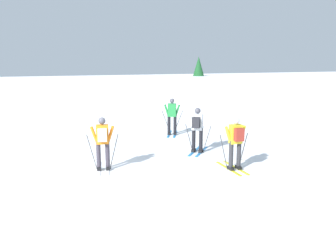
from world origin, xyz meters
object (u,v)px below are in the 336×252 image
skier_orange (103,141)px  conifer_far_left (199,75)px  skier_yellow (236,141)px  skier_white (197,128)px  skier_green (172,115)px

skier_orange → conifer_far_left: size_ratio=0.47×
skier_yellow → conifer_far_left: 20.26m
skier_white → conifer_far_left: size_ratio=0.47×
skier_white → skier_green: bearing=85.9°
skier_yellow → conifer_far_left: (7.33, 18.85, 1.17)m
skier_green → skier_white: (-0.24, -3.33, 0.04)m
conifer_far_left → skier_yellow: bearing=-111.2°
skier_yellow → skier_green: bearing=90.1°
skier_green → skier_white: bearing=-94.1°
skier_yellow → conifer_far_left: conifer_far_left is taller
skier_green → skier_orange: 5.86m
skier_green → skier_orange: same height
skier_orange → skier_yellow: same height
skier_orange → conifer_far_left: (11.29, 17.47, 1.17)m
skier_green → conifer_far_left: 15.09m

